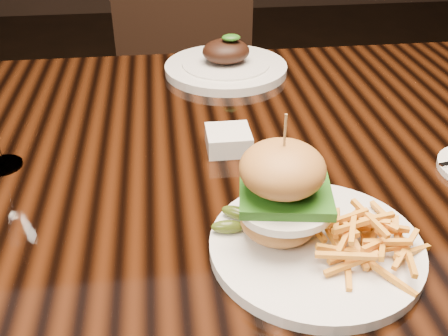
{
  "coord_description": "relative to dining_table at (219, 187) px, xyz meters",
  "views": [
    {
      "loc": [
        -0.08,
        -0.73,
        1.18
      ],
      "look_at": [
        -0.01,
        -0.15,
        0.81
      ],
      "focal_mm": 42.0,
      "sensor_mm": 36.0,
      "label": 1
    }
  ],
  "objects": [
    {
      "name": "chair_far",
      "position": [
        -0.01,
        0.89,
        -0.13
      ],
      "size": [
        0.49,
        0.5,
        0.95
      ],
      "rotation": [
        0.0,
        0.0,
        -0.08
      ],
      "color": "black",
      "rests_on": "ground"
    },
    {
      "name": "far_dish",
      "position": [
        0.05,
        0.32,
        0.09
      ],
      "size": [
        0.26,
        0.26,
        0.09
      ],
      "rotation": [
        0.0,
        0.0,
        0.44
      ],
      "color": "silver",
      "rests_on": "dining_table"
    },
    {
      "name": "ramekin",
      "position": [
        0.02,
        -0.0,
        0.09
      ],
      "size": [
        0.09,
        0.09,
        0.03
      ],
      "primitive_type": "cube",
      "rotation": [
        0.0,
        0.0,
        0.38
      ],
      "color": "silver",
      "rests_on": "dining_table"
    },
    {
      "name": "burger_plate",
      "position": [
        0.08,
        -0.26,
        0.12
      ],
      "size": [
        0.26,
        0.26,
        0.18
      ],
      "rotation": [
        0.0,
        0.0,
        -0.37
      ],
      "color": "silver",
      "rests_on": "dining_table"
    },
    {
      "name": "dining_table",
      "position": [
        0.0,
        0.0,
        0.0
      ],
      "size": [
        1.6,
        0.9,
        0.75
      ],
      "color": "black",
      "rests_on": "ground"
    }
  ]
}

